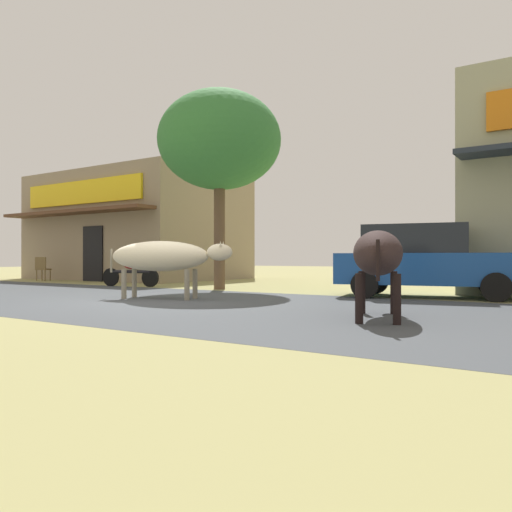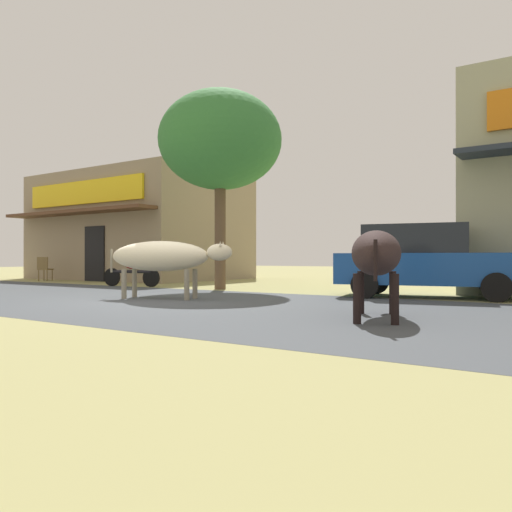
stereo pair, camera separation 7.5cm
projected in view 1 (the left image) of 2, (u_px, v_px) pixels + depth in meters
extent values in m
plane|color=#9B965D|center=(155.00, 301.00, 10.62)|extent=(80.00, 80.00, 0.00)
cube|color=#42474C|center=(155.00, 301.00, 10.62)|extent=(72.00, 6.70, 0.00)
cube|color=gray|center=(139.00, 228.00, 22.29)|extent=(8.22, 5.85, 4.39)
cube|color=yellow|center=(82.00, 192.00, 19.80)|extent=(6.57, 0.10, 0.90)
cube|color=brown|center=(73.00, 212.00, 19.47)|extent=(7.89, 0.90, 0.12)
cube|color=black|center=(93.00, 254.00, 19.47)|extent=(1.10, 0.06, 2.10)
cylinder|color=brown|center=(219.00, 235.00, 14.52)|extent=(0.32, 0.32, 3.10)
ellipsoid|color=#327335|center=(219.00, 140.00, 14.53)|extent=(3.50, 3.50, 2.80)
cube|color=#184895|center=(430.00, 269.00, 11.56)|extent=(4.30, 2.40, 0.70)
cube|color=#1E2328|center=(416.00, 239.00, 11.68)|extent=(2.49, 1.91, 0.64)
cylinder|color=black|center=(492.00, 284.00, 11.82)|extent=(0.62, 0.30, 0.60)
cylinder|color=black|center=(496.00, 287.00, 10.32)|extent=(0.62, 0.30, 0.60)
cylinder|color=black|center=(376.00, 282.00, 12.80)|extent=(0.62, 0.30, 0.60)
cylinder|color=black|center=(365.00, 285.00, 11.30)|extent=(0.62, 0.30, 0.60)
cylinder|color=black|center=(150.00, 278.00, 15.66)|extent=(0.57, 0.21, 0.57)
cylinder|color=black|center=(111.00, 277.00, 16.17)|extent=(0.57, 0.21, 0.57)
cylinder|color=black|center=(130.00, 272.00, 15.92)|extent=(1.42, 0.42, 0.10)
ellipsoid|color=#A51419|center=(132.00, 265.00, 15.90)|extent=(0.60, 0.36, 0.28)
cylinder|color=black|center=(148.00, 263.00, 15.69)|extent=(0.06, 0.06, 0.60)
ellipsoid|color=beige|center=(160.00, 256.00, 11.18)|extent=(2.34, 1.41, 0.66)
ellipsoid|color=beige|center=(220.00, 252.00, 10.86)|extent=(0.62, 0.45, 0.36)
cone|color=beige|center=(223.00, 244.00, 10.94)|extent=(0.06, 0.06, 0.12)
cone|color=beige|center=(220.00, 244.00, 10.75)|extent=(0.06, 0.06, 0.12)
cylinder|color=gray|center=(195.00, 284.00, 11.24)|extent=(0.11, 0.11, 0.65)
cylinder|color=gray|center=(187.00, 285.00, 10.77)|extent=(0.11, 0.11, 0.65)
cylinder|color=gray|center=(134.00, 283.00, 11.58)|extent=(0.11, 0.11, 0.65)
cylinder|color=gray|center=(124.00, 284.00, 11.11)|extent=(0.11, 0.11, 0.65)
cylinder|color=gray|center=(111.00, 261.00, 11.45)|extent=(0.05, 0.05, 0.53)
ellipsoid|color=#2E2120|center=(378.00, 253.00, 7.55)|extent=(1.37, 2.16, 0.66)
ellipsoid|color=#2E2120|center=(378.00, 249.00, 8.79)|extent=(0.46, 0.62, 0.36)
cone|color=beige|center=(372.00, 239.00, 8.86)|extent=(0.06, 0.06, 0.12)
cone|color=beige|center=(384.00, 239.00, 8.81)|extent=(0.06, 0.06, 0.12)
cylinder|color=black|center=(362.00, 292.00, 8.25)|extent=(0.11, 0.11, 0.68)
cylinder|color=black|center=(394.00, 293.00, 8.14)|extent=(0.11, 0.11, 0.68)
cylinder|color=black|center=(359.00, 299.00, 6.96)|extent=(0.11, 0.11, 0.68)
cylinder|color=black|center=(397.00, 299.00, 6.84)|extent=(0.11, 0.11, 0.68)
cylinder|color=black|center=(378.00, 260.00, 6.50)|extent=(0.05, 0.05, 0.53)
cube|color=brown|center=(43.00, 269.00, 19.78)|extent=(0.58, 0.58, 0.05)
cube|color=brown|center=(41.00, 263.00, 19.59)|extent=(0.42, 0.22, 0.44)
cylinder|color=brown|center=(42.00, 275.00, 19.98)|extent=(0.04, 0.04, 0.43)
cylinder|color=brown|center=(50.00, 275.00, 19.93)|extent=(0.04, 0.04, 0.43)
cylinder|color=brown|center=(37.00, 275.00, 19.64)|extent=(0.04, 0.04, 0.43)
cylinder|color=brown|center=(45.00, 275.00, 19.58)|extent=(0.04, 0.04, 0.43)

